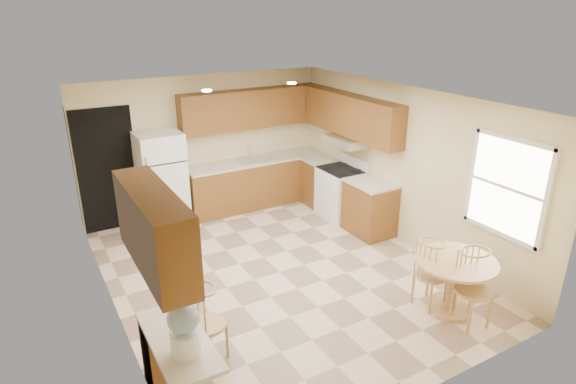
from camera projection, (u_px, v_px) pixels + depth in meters
floor at (280, 272)px, 6.98m from camera, size 5.50×5.50×0.00m
ceiling at (278, 100)px, 6.07m from camera, size 4.50×5.50×0.02m
wall_back at (206, 144)px, 8.74m from camera, size 4.50×0.02×2.50m
wall_front at (428, 288)px, 4.30m from camera, size 4.50×0.02×2.50m
wall_left at (107, 228)px, 5.48m from camera, size 0.02×5.50×2.50m
wall_right at (404, 166)px, 7.57m from camera, size 0.02×5.50×2.50m
doorway at (107, 171)px, 7.99m from camera, size 0.90×0.02×2.10m
base_cab_back at (257, 183)px, 9.20m from camera, size 2.75×0.60×0.87m
counter_back at (257, 160)px, 9.04m from camera, size 2.75×0.63×0.04m
base_cab_right_a at (321, 183)px, 9.23m from camera, size 0.60×0.59×0.87m
counter_right_a at (322, 160)px, 9.06m from camera, size 0.63×0.59×0.04m
base_cab_right_b at (370, 209)px, 8.05m from camera, size 0.60×0.80×0.87m
counter_right_b at (371, 183)px, 7.89m from camera, size 0.63×0.80×0.04m
upper_cab_back at (252, 108)px, 8.80m from camera, size 2.75×0.33×0.70m
upper_cab_right at (351, 115)px, 8.25m from camera, size 0.33×2.42×0.70m
upper_cab_left at (154, 230)px, 4.04m from camera, size 0.33×1.40×0.70m
sink at (256, 160)px, 9.02m from camera, size 0.78×0.44×0.01m
range_hood at (347, 141)px, 8.35m from camera, size 0.50×0.76×0.14m
desk_pedestal at (170, 351)px, 4.85m from camera, size 0.48×0.42×0.72m
desk_top at (179, 340)px, 4.40m from camera, size 0.50×1.20×0.04m
window at (507, 187)px, 5.98m from camera, size 0.06×1.12×1.30m
can_light_a at (207, 91)px, 6.81m from camera, size 0.14×0.14×0.02m
can_light_b at (292, 83)px, 7.46m from camera, size 0.14×0.14×0.02m
refrigerator at (162, 181)px, 8.17m from camera, size 0.74×0.72×1.67m
stove at (341, 192)px, 8.66m from camera, size 0.65×0.76×1.09m
dining_table at (454, 278)px, 5.92m from camera, size 0.99×0.99×0.73m
chair_table_a at (437, 270)px, 5.96m from camera, size 0.40×0.52×0.90m
chair_table_b at (481, 285)px, 5.57m from camera, size 0.43×0.43×0.96m
chair_desk at (210, 320)px, 5.02m from camera, size 0.40×0.52×0.91m
water_crock at (184, 328)px, 4.12m from camera, size 0.28×0.28×0.59m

